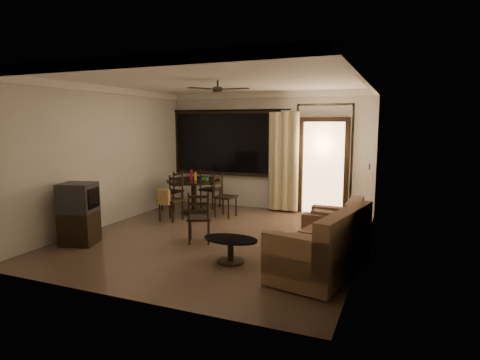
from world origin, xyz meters
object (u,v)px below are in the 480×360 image
at_px(armchair, 336,231).
at_px(coffee_table, 231,246).
at_px(dining_table, 194,187).
at_px(dining_chair_west, 173,198).
at_px(tv_cabinet, 79,214).
at_px(dining_chair_north, 210,196).
at_px(dining_chair_south, 171,207).
at_px(sofa, 325,249).
at_px(side_chair, 199,227).
at_px(dining_chair_east, 225,204).

distance_m(armchair, coffee_table, 1.77).
bearing_deg(armchair, dining_table, 156.24).
relative_size(dining_table, armchair, 1.44).
distance_m(dining_chair_west, tv_cabinet, 2.98).
relative_size(dining_chair_north, coffee_table, 1.13).
xyz_separation_m(dining_chair_south, sofa, (3.61, -1.82, 0.06)).
height_order(tv_cabinet, side_chair, tv_cabinet).
distance_m(sofa, coffee_table, 1.40).
bearing_deg(dining_chair_east, sofa, -127.84).
bearing_deg(tv_cabinet, armchair, 0.46).
bearing_deg(sofa, side_chair, 175.48).
distance_m(dining_chair_south, dining_chair_north, 1.53).
bearing_deg(dining_chair_south, tv_cabinet, -99.17).
bearing_deg(sofa, dining_chair_west, 157.95).
height_order(dining_chair_south, side_chair, dining_chair_south).
bearing_deg(side_chair, dining_chair_west, -74.23).
distance_m(dining_chair_south, side_chair, 1.74).
xyz_separation_m(dining_chair_east, side_chair, (0.38, -1.92, -0.01)).
xyz_separation_m(sofa, side_chair, (-2.31, 0.67, -0.09)).
height_order(dining_chair_south, armchair, dining_chair_south).
xyz_separation_m(dining_table, tv_cabinet, (-0.65, -2.88, -0.08)).
distance_m(tv_cabinet, side_chair, 2.07).
height_order(dining_chair_east, armchair, dining_chair_east).
relative_size(dining_table, dining_chair_west, 1.31).
bearing_deg(dining_chair_north, coffee_table, 127.11).
relative_size(dining_chair_south, armchair, 1.10).
height_order(dining_chair_west, side_chair, dining_chair_west).
distance_m(dining_table, coffee_table, 3.48).
height_order(dining_chair_east, dining_chair_south, same).
height_order(dining_chair_east, sofa, dining_chair_east).
bearing_deg(tv_cabinet, dining_chair_south, 58.38).
xyz_separation_m(coffee_table, side_chair, (-0.92, 0.72, 0.02)).
height_order(dining_chair_north, armchair, dining_chair_north).
bearing_deg(sofa, dining_chair_east, 147.68).
xyz_separation_m(dining_chair_north, tv_cabinet, (-0.73, -3.55, 0.25)).
relative_size(dining_chair_east, dining_chair_north, 1.00).
relative_size(dining_table, dining_chair_north, 1.31).
bearing_deg(dining_chair_west, dining_table, 88.22).
bearing_deg(dining_chair_north, dining_chair_west, 44.88).
relative_size(dining_chair_west, dining_chair_east, 1.00).
xyz_separation_m(dining_table, coffee_table, (2.13, -2.73, -0.37)).
bearing_deg(dining_table, side_chair, -58.99).
relative_size(armchair, coffee_table, 1.02).
xyz_separation_m(dining_chair_west, dining_chair_north, (0.72, 0.58, 0.00)).
bearing_deg(armchair, coffee_table, -140.15).
bearing_deg(dining_chair_east, dining_chair_north, 50.87).
xyz_separation_m(dining_chair_east, coffee_table, (1.29, -2.64, -0.04)).
distance_m(dining_chair_west, dining_chair_north, 0.92).
bearing_deg(sofa, dining_table, 154.33).
bearing_deg(dining_chair_north, side_chair, 118.92).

